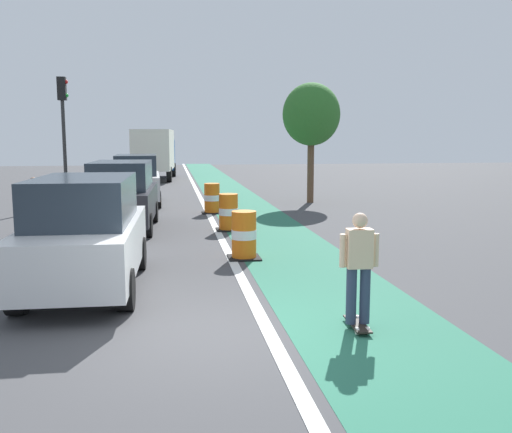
{
  "coord_description": "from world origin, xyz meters",
  "views": [
    {
      "loc": [
        -0.43,
        -7.59,
        2.74
      ],
      "look_at": [
        1.32,
        3.95,
        1.1
      ],
      "focal_mm": 39.55,
      "sensor_mm": 36.0,
      "label": 1
    }
  ],
  "objects_px": {
    "traffic_barrel_front": "(244,236)",
    "traffic_light_corner": "(63,118)",
    "traffic_barrel_back": "(212,199)",
    "street_tree_sidewalk": "(311,115)",
    "traffic_barrel_mid": "(228,213)",
    "delivery_truck_down_block": "(155,151)",
    "parked_suv_nearest": "(85,233)",
    "parked_suv_second": "(122,195)",
    "skateboarder_on_lane": "(359,267)",
    "pedestrian_crossing": "(35,203)",
    "parked_suv_third": "(136,179)"
  },
  "relations": [
    {
      "from": "parked_suv_third",
      "to": "traffic_barrel_back",
      "type": "distance_m",
      "value": 4.3
    },
    {
      "from": "traffic_barrel_mid",
      "to": "street_tree_sidewalk",
      "type": "distance_m",
      "value": 8.49
    },
    {
      "from": "traffic_barrel_back",
      "to": "street_tree_sidewalk",
      "type": "relative_size",
      "value": 0.22
    },
    {
      "from": "skateboarder_on_lane",
      "to": "traffic_barrel_back",
      "type": "bearing_deg",
      "value": 95.12
    },
    {
      "from": "pedestrian_crossing",
      "to": "traffic_light_corner",
      "type": "bearing_deg",
      "value": 92.25
    },
    {
      "from": "skateboarder_on_lane",
      "to": "parked_suv_nearest",
      "type": "height_order",
      "value": "parked_suv_nearest"
    },
    {
      "from": "parked_suv_second",
      "to": "traffic_barrel_back",
      "type": "height_order",
      "value": "parked_suv_second"
    },
    {
      "from": "skateboarder_on_lane",
      "to": "traffic_barrel_front",
      "type": "bearing_deg",
      "value": 101.46
    },
    {
      "from": "parked_suv_second",
      "to": "traffic_barrel_front",
      "type": "height_order",
      "value": "parked_suv_second"
    },
    {
      "from": "parked_suv_nearest",
      "to": "pedestrian_crossing",
      "type": "xyz_separation_m",
      "value": [
        -2.36,
        6.58,
        -0.17
      ]
    },
    {
      "from": "delivery_truck_down_block",
      "to": "traffic_barrel_front",
      "type": "bearing_deg",
      "value": -84.07
    },
    {
      "from": "parked_suv_second",
      "to": "delivery_truck_down_block",
      "type": "relative_size",
      "value": 0.6
    },
    {
      "from": "parked_suv_third",
      "to": "street_tree_sidewalk",
      "type": "height_order",
      "value": "street_tree_sidewalk"
    },
    {
      "from": "traffic_barrel_front",
      "to": "street_tree_sidewalk",
      "type": "distance_m",
      "value": 11.92
    },
    {
      "from": "traffic_barrel_back",
      "to": "delivery_truck_down_block",
      "type": "bearing_deg",
      "value": 98.16
    },
    {
      "from": "traffic_barrel_front",
      "to": "traffic_light_corner",
      "type": "bearing_deg",
      "value": 117.63
    },
    {
      "from": "parked_suv_nearest",
      "to": "street_tree_sidewalk",
      "type": "distance_m",
      "value": 15.05
    },
    {
      "from": "parked_suv_third",
      "to": "delivery_truck_down_block",
      "type": "bearing_deg",
      "value": 88.31
    },
    {
      "from": "parked_suv_nearest",
      "to": "pedestrian_crossing",
      "type": "relative_size",
      "value": 2.88
    },
    {
      "from": "delivery_truck_down_block",
      "to": "pedestrian_crossing",
      "type": "distance_m",
      "value": 20.81
    },
    {
      "from": "traffic_barrel_mid",
      "to": "pedestrian_crossing",
      "type": "xyz_separation_m",
      "value": [
        -5.58,
        0.44,
        0.33
      ]
    },
    {
      "from": "traffic_barrel_front",
      "to": "traffic_barrel_back",
      "type": "relative_size",
      "value": 1.0
    },
    {
      "from": "traffic_barrel_mid",
      "to": "traffic_light_corner",
      "type": "distance_m",
      "value": 9.63
    },
    {
      "from": "traffic_barrel_mid",
      "to": "delivery_truck_down_block",
      "type": "bearing_deg",
      "value": 97.2
    },
    {
      "from": "traffic_barrel_mid",
      "to": "street_tree_sidewalk",
      "type": "xyz_separation_m",
      "value": [
        4.18,
        6.7,
        3.14
      ]
    },
    {
      "from": "parked_suv_nearest",
      "to": "traffic_light_corner",
      "type": "bearing_deg",
      "value": 101.22
    },
    {
      "from": "parked_suv_second",
      "to": "traffic_barrel_back",
      "type": "distance_m",
      "value": 4.44
    },
    {
      "from": "traffic_barrel_mid",
      "to": "parked_suv_third",
      "type": "bearing_deg",
      "value": 113.43
    },
    {
      "from": "parked_suv_second",
      "to": "parked_suv_nearest",
      "type": "bearing_deg",
      "value": -90.85
    },
    {
      "from": "parked_suv_nearest",
      "to": "parked_suv_second",
      "type": "height_order",
      "value": "same"
    },
    {
      "from": "traffic_barrel_front",
      "to": "traffic_barrel_back",
      "type": "height_order",
      "value": "same"
    },
    {
      "from": "street_tree_sidewalk",
      "to": "skateboarder_on_lane",
      "type": "bearing_deg",
      "value": -101.64
    },
    {
      "from": "skateboarder_on_lane",
      "to": "traffic_barrel_front",
      "type": "relative_size",
      "value": 1.55
    },
    {
      "from": "skateboarder_on_lane",
      "to": "parked_suv_second",
      "type": "bearing_deg",
      "value": 113.06
    },
    {
      "from": "parked_suv_second",
      "to": "pedestrian_crossing",
      "type": "bearing_deg",
      "value": -176.24
    },
    {
      "from": "skateboarder_on_lane",
      "to": "traffic_barrel_back",
      "type": "height_order",
      "value": "skateboarder_on_lane"
    },
    {
      "from": "traffic_light_corner",
      "to": "street_tree_sidewalk",
      "type": "bearing_deg",
      "value": -2.04
    },
    {
      "from": "parked_suv_second",
      "to": "skateboarder_on_lane",
      "type": "bearing_deg",
      "value": -66.94
    },
    {
      "from": "skateboarder_on_lane",
      "to": "delivery_truck_down_block",
      "type": "relative_size",
      "value": 0.22
    },
    {
      "from": "traffic_barrel_front",
      "to": "street_tree_sidewalk",
      "type": "bearing_deg",
      "value": 68.4
    },
    {
      "from": "traffic_barrel_front",
      "to": "traffic_barrel_mid",
      "type": "height_order",
      "value": "same"
    },
    {
      "from": "parked_suv_second",
      "to": "traffic_light_corner",
      "type": "distance_m",
      "value": 7.42
    },
    {
      "from": "parked_suv_nearest",
      "to": "parked_suv_second",
      "type": "relative_size",
      "value": 1.0
    },
    {
      "from": "parked_suv_second",
      "to": "parked_suv_third",
      "type": "height_order",
      "value": "same"
    },
    {
      "from": "parked_suv_second",
      "to": "traffic_barrel_front",
      "type": "distance_m",
      "value": 5.55
    },
    {
      "from": "parked_suv_second",
      "to": "delivery_truck_down_block",
      "type": "bearing_deg",
      "value": 88.69
    },
    {
      "from": "skateboarder_on_lane",
      "to": "pedestrian_crossing",
      "type": "height_order",
      "value": "skateboarder_on_lane"
    },
    {
      "from": "parked_suv_third",
      "to": "pedestrian_crossing",
      "type": "relative_size",
      "value": 2.89
    },
    {
      "from": "traffic_barrel_mid",
      "to": "pedestrian_crossing",
      "type": "height_order",
      "value": "pedestrian_crossing"
    },
    {
      "from": "parked_suv_nearest",
      "to": "traffic_light_corner",
      "type": "distance_m",
      "value": 13.67
    }
  ]
}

